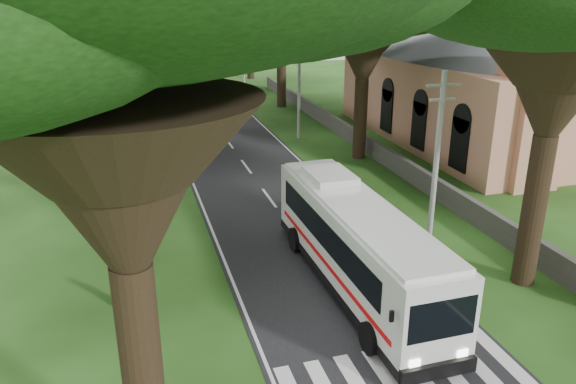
% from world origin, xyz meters
% --- Properties ---
extents(ground, '(140.00, 140.00, 0.00)m').
position_xyz_m(ground, '(0.00, 0.00, 0.00)').
color(ground, '#1F4012').
rests_on(ground, ground).
extents(road, '(8.00, 120.00, 0.04)m').
position_xyz_m(road, '(0.00, 25.00, 0.01)').
color(road, black).
rests_on(road, ground).
extents(crosswalk, '(8.00, 3.00, 0.01)m').
position_xyz_m(crosswalk, '(0.00, -2.00, 0.00)').
color(crosswalk, silver).
rests_on(crosswalk, ground).
extents(property_wall, '(0.35, 50.00, 1.20)m').
position_xyz_m(property_wall, '(9.00, 24.00, 0.60)').
color(property_wall, '#383533').
rests_on(property_wall, ground).
extents(church, '(14.00, 24.00, 11.60)m').
position_xyz_m(church, '(17.86, 21.55, 4.91)').
color(church, tan).
rests_on(church, ground).
extents(pole_near, '(1.60, 0.24, 8.00)m').
position_xyz_m(pole_near, '(5.50, 6.00, 4.18)').
color(pole_near, gray).
rests_on(pole_near, ground).
extents(pole_mid, '(1.60, 0.24, 8.00)m').
position_xyz_m(pole_mid, '(5.50, 26.00, 4.18)').
color(pole_mid, gray).
rests_on(pole_mid, ground).
extents(pole_far, '(1.60, 0.24, 8.00)m').
position_xyz_m(pole_far, '(5.50, 46.00, 4.18)').
color(pole_far, gray).
rests_on(pole_far, ground).
extents(coach_bus, '(3.00, 12.15, 3.57)m').
position_xyz_m(coach_bus, '(0.80, 3.54, 1.92)').
color(coach_bus, silver).
rests_on(coach_bus, ground).
extents(distant_car_a, '(2.86, 4.31, 1.36)m').
position_xyz_m(distant_car_a, '(-1.17, 37.77, 0.71)').
color(distant_car_a, silver).
rests_on(distant_car_a, road).
extents(distant_car_b, '(1.65, 4.59, 1.50)m').
position_xyz_m(distant_car_b, '(-1.66, 50.67, 0.78)').
color(distant_car_b, navy).
rests_on(distant_car_b, road).
extents(distant_car_c, '(2.06, 4.58, 1.30)m').
position_xyz_m(distant_car_c, '(0.80, 57.07, 0.68)').
color(distant_car_c, maroon).
rests_on(distant_car_c, road).
extents(pedestrian, '(0.48, 0.70, 1.87)m').
position_xyz_m(pedestrian, '(-7.91, 4.31, 0.93)').
color(pedestrian, black).
rests_on(pedestrian, ground).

